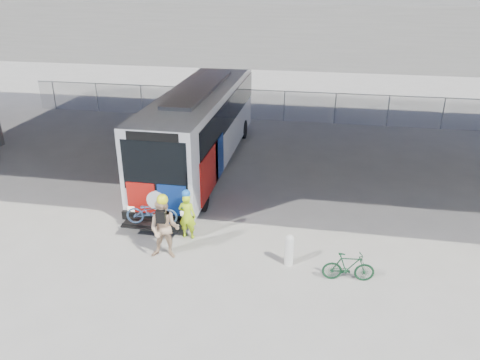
% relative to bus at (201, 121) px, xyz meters
% --- Properties ---
extents(ground, '(160.00, 160.00, 0.00)m').
position_rel_bus_xyz_m(ground, '(2.00, -4.18, -2.11)').
color(ground, '#9E9991').
rests_on(ground, ground).
extents(bus, '(2.67, 12.95, 3.69)m').
position_rel_bus_xyz_m(bus, '(0.00, 0.00, 0.00)').
color(bus, silver).
rests_on(bus, ground).
extents(overpass, '(40.00, 16.00, 7.95)m').
position_rel_bus_xyz_m(overpass, '(2.00, -0.18, 4.44)').
color(overpass, '#605E59').
rests_on(overpass, ground).
extents(chainlink_fence, '(30.00, 0.06, 30.00)m').
position_rel_bus_xyz_m(chainlink_fence, '(2.00, 7.82, -0.68)').
color(chainlink_fence, gray).
rests_on(chainlink_fence, ground).
extents(bollard, '(0.27, 0.27, 1.03)m').
position_rel_bus_xyz_m(bollard, '(4.64, -7.42, -1.56)').
color(bollard, white).
rests_on(bollard, ground).
extents(cyclist_hivis, '(0.60, 0.41, 1.76)m').
position_rel_bus_xyz_m(cyclist_hivis, '(1.17, -6.41, -1.26)').
color(cyclist_hivis, '#C5F419').
rests_on(cyclist_hivis, ground).
extents(cyclist_tan, '(1.02, 0.82, 2.17)m').
position_rel_bus_xyz_m(cyclist_tan, '(0.83, -7.70, -1.09)').
color(cyclist_tan, tan).
rests_on(cyclist_tan, ground).
extents(bike_parked, '(1.53, 0.56, 0.90)m').
position_rel_bus_xyz_m(bike_parked, '(6.39, -7.92, -1.66)').
color(bike_parked, '#123B21').
rests_on(bike_parked, ground).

